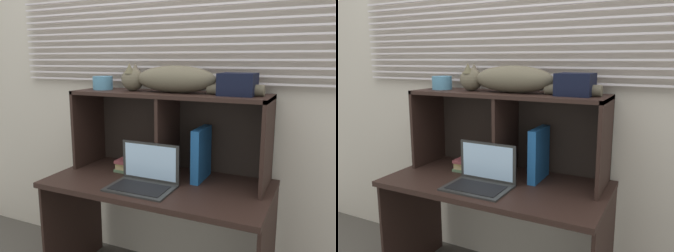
{
  "view_description": "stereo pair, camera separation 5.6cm",
  "coord_description": "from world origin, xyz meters",
  "views": [
    {
      "loc": [
        0.83,
        -1.47,
        1.4
      ],
      "look_at": [
        0.0,
        0.33,
        1.02
      ],
      "focal_mm": 36.54,
      "sensor_mm": 36.0,
      "label": 1
    },
    {
      "loc": [
        0.88,
        -1.45,
        1.4
      ],
      "look_at": [
        0.0,
        0.33,
        1.02
      ],
      "focal_mm": 36.54,
      "sensor_mm": 36.0,
      "label": 2
    }
  ],
  "objects": [
    {
      "name": "back_panel_with_blinds",
      "position": [
        0.0,
        0.55,
        1.26
      ],
      "size": [
        4.4,
        0.08,
        2.5
      ],
      "color": "beige",
      "rests_on": "ground"
    },
    {
      "name": "laptop",
      "position": [
        -0.03,
        0.09,
        0.76
      ],
      "size": [
        0.35,
        0.24,
        0.23
      ],
      "color": "#2A2A2A",
      "rests_on": "desk"
    },
    {
      "name": "small_basket",
      "position": [
        -0.46,
        0.33,
        1.26
      ],
      "size": [
        0.13,
        0.13,
        0.08
      ],
      "primitive_type": "cylinder",
      "color": "teal",
      "rests_on": "hutch_shelf_unit"
    },
    {
      "name": "hutch_shelf_unit",
      "position": [
        -0.0,
        0.37,
        1.05
      ],
      "size": [
        1.18,
        0.34,
        0.5
      ],
      "color": "black",
      "rests_on": "desk"
    },
    {
      "name": "book_stack",
      "position": [
        -0.23,
        0.34,
        0.75
      ],
      "size": [
        0.18,
        0.23,
        0.08
      ],
      "color": "#546F50",
      "rests_on": "desk"
    },
    {
      "name": "cat",
      "position": [
        0.02,
        0.33,
        1.29
      ],
      "size": [
        0.85,
        0.17,
        0.17
      ],
      "color": "brown",
      "rests_on": "hutch_shelf_unit"
    },
    {
      "name": "desk",
      "position": [
        0.0,
        0.19,
        0.57
      ],
      "size": [
        1.27,
        0.63,
        0.72
      ],
      "color": "black",
      "rests_on": "ground"
    },
    {
      "name": "storage_box",
      "position": [
        0.41,
        0.33,
        1.27
      ],
      "size": [
        0.19,
        0.17,
        0.12
      ],
      "primitive_type": "cube",
      "color": "black",
      "rests_on": "hutch_shelf_unit"
    },
    {
      "name": "binder_upright",
      "position": [
        0.21,
        0.33,
        0.87
      ],
      "size": [
        0.05,
        0.23,
        0.31
      ],
      "primitive_type": "cube",
      "color": "#1B4F91",
      "rests_on": "desk"
    }
  ]
}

